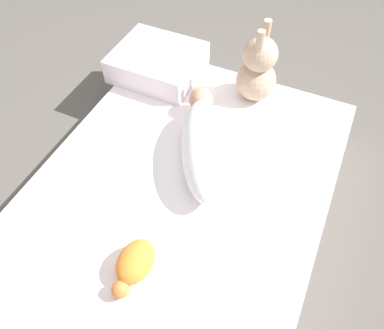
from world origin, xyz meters
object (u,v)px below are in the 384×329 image
Objects in this scene: turtle_plush at (134,264)px; pillow at (158,63)px; swaddled_baby at (203,144)px; bunny_plush at (257,71)px.

pillow is at bearing -156.32° from turtle_plush.
turtle_plush is at bearing 153.22° from swaddled_baby.
swaddled_baby is 1.57× the size of bunny_plush.
pillow is 1.95× the size of turtle_plush.
pillow is 0.97m from turtle_plush.
bunny_plush is 1.79× the size of turtle_plush.
pillow is at bearing -85.81° from bunny_plush.
bunny_plush reaches higher than pillow.
swaddled_baby is 2.81× the size of turtle_plush.
swaddled_baby reaches higher than turtle_plush.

